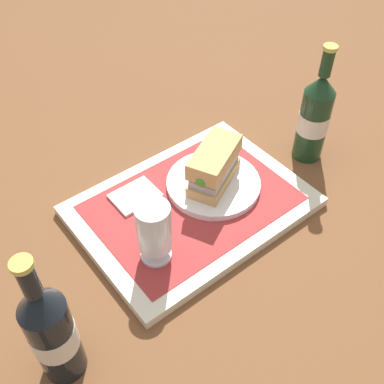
{
  "coord_description": "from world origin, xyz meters",
  "views": [
    {
      "loc": [
        0.39,
        0.49,
        0.7
      ],
      "look_at": [
        0.0,
        0.0,
        0.05
      ],
      "focal_mm": 43.69,
      "sensor_mm": 36.0,
      "label": 1
    }
  ],
  "objects_px": {
    "sandwich": "(214,167)",
    "second_bottle": "(315,117)",
    "plate": "(213,184)",
    "beer_bottle": "(52,332)",
    "beer_glass": "(154,230)"
  },
  "relations": [
    {
      "from": "plate",
      "to": "sandwich",
      "type": "distance_m",
      "value": 0.05
    },
    {
      "from": "beer_glass",
      "to": "beer_bottle",
      "type": "xyz_separation_m",
      "value": [
        0.22,
        0.07,
        0.01
      ]
    },
    {
      "from": "sandwich",
      "to": "second_bottle",
      "type": "bearing_deg",
      "value": 145.59
    },
    {
      "from": "second_bottle",
      "to": "sandwich",
      "type": "bearing_deg",
      "value": -8.1
    },
    {
      "from": "plate",
      "to": "beer_bottle",
      "type": "relative_size",
      "value": 0.71
    },
    {
      "from": "beer_glass",
      "to": "plate",
      "type": "bearing_deg",
      "value": -159.99
    },
    {
      "from": "sandwich",
      "to": "beer_bottle",
      "type": "xyz_separation_m",
      "value": [
        0.41,
        0.14,
        0.03
      ]
    },
    {
      "from": "plate",
      "to": "beer_bottle",
      "type": "distance_m",
      "value": 0.44
    },
    {
      "from": "sandwich",
      "to": "second_bottle",
      "type": "height_order",
      "value": "second_bottle"
    },
    {
      "from": "plate",
      "to": "second_bottle",
      "type": "distance_m",
      "value": 0.26
    },
    {
      "from": "sandwich",
      "to": "beer_glass",
      "type": "distance_m",
      "value": 0.2
    },
    {
      "from": "beer_bottle",
      "to": "second_bottle",
      "type": "distance_m",
      "value": 0.66
    },
    {
      "from": "beer_glass",
      "to": "second_bottle",
      "type": "distance_m",
      "value": 0.44
    },
    {
      "from": "plate",
      "to": "beer_glass",
      "type": "relative_size",
      "value": 1.52
    },
    {
      "from": "plate",
      "to": "beer_bottle",
      "type": "height_order",
      "value": "beer_bottle"
    }
  ]
}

